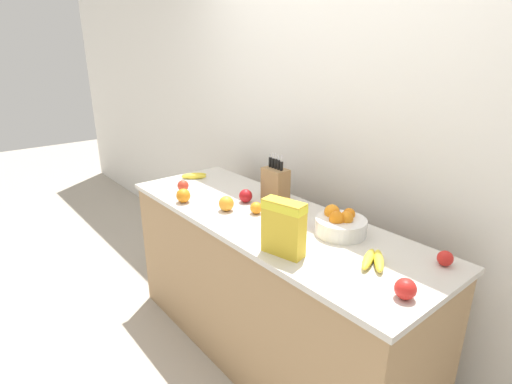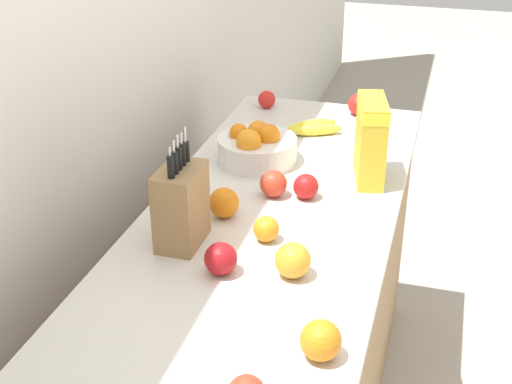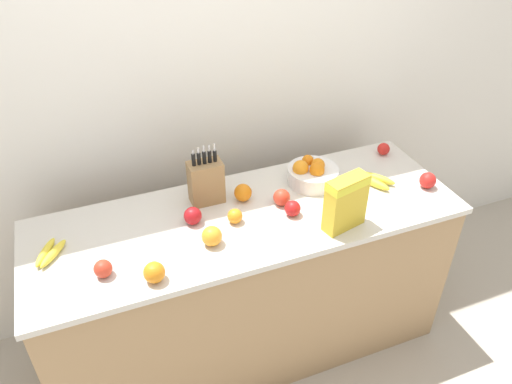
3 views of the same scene
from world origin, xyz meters
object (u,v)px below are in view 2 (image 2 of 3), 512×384
object	(u,v)px
cereal_box	(371,137)
orange_back_center	(293,260)
knife_block	(181,205)
fruit_bowl	(257,147)
apple_near_bananas	(221,259)
apple_rightmost	(359,104)
orange_front_center	(266,229)
orange_mid_left	(224,203)
apple_front	(273,184)
apple_by_knife_block	(306,187)
banana_bunch_left	(314,127)
apple_middle	(267,99)
orange_near_bowl	(321,340)

from	to	relation	value
cereal_box	orange_back_center	distance (m)	0.60
knife_block	fruit_bowl	size ratio (longest dim) A/B	1.19
fruit_bowl	apple_near_bananas	size ratio (longest dim) A/B	3.14
cereal_box	apple_rightmost	bearing A→B (deg)	-1.43
orange_back_center	orange_front_center	world-z (taller)	orange_back_center
apple_rightmost	orange_mid_left	xyz separation A→B (m)	(-0.89, 0.24, 0.00)
apple_front	orange_mid_left	world-z (taller)	orange_mid_left
apple_front	orange_mid_left	distance (m)	0.19
apple_by_knife_block	orange_front_center	xyz separation A→B (m)	(-0.26, 0.05, -0.00)
banana_bunch_left	orange_back_center	bearing A→B (deg)	-171.19
apple_middle	apple_rightmost	world-z (taller)	apple_rightmost
fruit_bowl	banana_bunch_left	world-z (taller)	fruit_bowl
orange_back_center	orange_near_bowl	bearing A→B (deg)	-155.62
cereal_box	apple_rightmost	xyz separation A→B (m)	(0.54, 0.11, -0.10)
banana_bunch_left	apple_middle	xyz separation A→B (m)	(0.20, 0.23, 0.01)
knife_block	apple_rightmost	world-z (taller)	knife_block
knife_block	orange_back_center	size ratio (longest dim) A/B	3.44
fruit_bowl	banana_bunch_left	xyz separation A→B (m)	(0.29, -0.13, -0.03)
apple_middle	apple_rightmost	distance (m)	0.35
fruit_bowl	apple_front	world-z (taller)	fruit_bowl
apple_middle	apple_by_knife_block	bearing A→B (deg)	-155.98
apple_middle	fruit_bowl	bearing A→B (deg)	-168.36
fruit_bowl	apple_middle	distance (m)	0.50
orange_back_center	fruit_bowl	bearing A→B (deg)	23.57
knife_block	cereal_box	distance (m)	0.65
apple_near_bananas	orange_mid_left	size ratio (longest dim) A/B	0.96
orange_near_bowl	knife_block	bearing A→B (deg)	51.50
apple_middle	orange_front_center	world-z (taller)	orange_front_center
banana_bunch_left	apple_rightmost	world-z (taller)	apple_rightmost
orange_back_center	cereal_box	bearing A→B (deg)	-9.62
apple_rightmost	orange_front_center	bearing A→B (deg)	174.81
orange_front_center	knife_block	bearing A→B (deg)	108.45
orange_back_center	orange_near_bowl	world-z (taller)	orange_back_center
banana_bunch_left	cereal_box	bearing A→B (deg)	-143.13
knife_block	apple_near_bananas	size ratio (longest dim) A/B	3.72
apple_front	apple_middle	bearing A→B (deg)	16.92
cereal_box	orange_near_bowl	xyz separation A→B (m)	(-0.85, -0.03, -0.10)
orange_mid_left	orange_front_center	bearing A→B (deg)	-122.31
cereal_box	apple_by_knife_block	distance (m)	0.26
knife_block	apple_by_knife_block	bearing A→B (deg)	-37.30
apple_front	apple_by_knife_block	bearing A→B (deg)	-81.79
cereal_box	orange_near_bowl	world-z (taller)	cereal_box
fruit_bowl	apple_by_knife_block	xyz separation A→B (m)	(-0.21, -0.21, -0.02)
apple_by_knife_block	apple_near_bananas	bearing A→B (deg)	165.82
knife_block	apple_near_bananas	bearing A→B (deg)	-127.60
knife_block	apple_middle	size ratio (longest dim) A/B	4.51
apple_by_knife_block	orange_mid_left	bearing A→B (deg)	131.33
apple_rightmost	orange_back_center	bearing A→B (deg)	-179.19
cereal_box	orange_back_center	bearing A→B (deg)	157.01
knife_block	orange_front_center	world-z (taller)	knife_block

